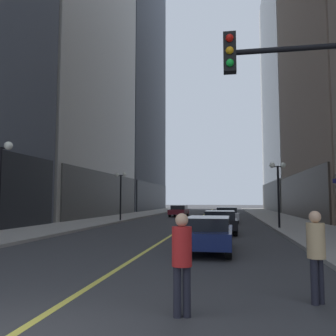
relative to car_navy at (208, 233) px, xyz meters
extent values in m
plane|color=#38383A|center=(-2.37, 25.66, -0.72)|extent=(200.00, 200.00, 0.00)
cube|color=#9E9991|center=(-10.62, 25.66, -0.64)|extent=(4.50, 78.00, 0.15)
cube|color=#9E9991|center=(5.88, 25.66, -0.64)|extent=(4.50, 78.00, 0.15)
cube|color=#E5D64C|center=(-2.37, 25.66, -0.72)|extent=(0.16, 70.00, 0.01)
cube|color=#3A3935|center=(-12.97, 25.16, 1.78)|extent=(0.50, 22.80, 5.00)
cube|color=#4C515B|center=(-18.48, 50.66, 36.84)|extent=(11.22, 26.00, 75.12)
cube|color=black|center=(-12.97, 50.66, 1.78)|extent=(0.50, 24.70, 5.00)
cube|color=#332A23|center=(8.23, 25.16, 1.65)|extent=(0.50, 22.80, 4.75)
cube|color=#A8A399|center=(15.10, 50.66, 20.73)|extent=(13.95, 26.00, 42.90)
cube|color=#3A3935|center=(8.23, 50.66, 1.78)|extent=(0.50, 24.70, 5.00)
cube|color=#141E4C|center=(0.00, 0.07, -0.12)|extent=(1.82, 4.53, 0.55)
cube|color=black|center=(0.00, -0.16, 0.35)|extent=(1.58, 2.55, 0.50)
cylinder|color=black|center=(-0.73, 1.65, -0.40)|extent=(0.23, 0.64, 0.64)
cylinder|color=black|center=(0.78, 1.63, -0.40)|extent=(0.23, 0.64, 0.64)
cylinder|color=black|center=(-0.78, -1.50, -0.40)|extent=(0.23, 0.64, 0.64)
cylinder|color=black|center=(0.73, -1.52, -0.40)|extent=(0.23, 0.64, 0.64)
cube|color=black|center=(0.26, 7.53, -0.12)|extent=(1.97, 4.25, 0.55)
cube|color=black|center=(0.27, 7.32, 0.35)|extent=(1.70, 2.39, 0.50)
cylinder|color=black|center=(-0.59, 8.99, -0.40)|extent=(0.23, 0.64, 0.64)
cylinder|color=black|center=(1.06, 9.02, -0.40)|extent=(0.23, 0.64, 0.64)
cylinder|color=black|center=(-0.53, 6.04, -0.40)|extent=(0.23, 0.64, 0.64)
cylinder|color=black|center=(1.11, 6.08, -0.40)|extent=(0.23, 0.64, 0.64)
cube|color=#B7B7BC|center=(0.58, 17.71, -0.12)|extent=(2.07, 4.70, 0.55)
cube|color=black|center=(0.59, 17.48, 0.35)|extent=(1.75, 2.66, 0.50)
cylinder|color=black|center=(-0.31, 19.29, -0.40)|extent=(0.25, 0.65, 0.64)
cylinder|color=black|center=(1.32, 19.36, -0.40)|extent=(0.25, 0.65, 0.64)
cylinder|color=black|center=(-0.16, 16.06, -0.40)|extent=(0.25, 0.65, 0.64)
cylinder|color=black|center=(1.46, 16.13, -0.40)|extent=(0.25, 0.65, 0.64)
cube|color=maroon|center=(-4.92, 27.72, -0.12)|extent=(1.93, 4.81, 0.55)
cube|color=black|center=(-4.92, 27.96, 0.35)|extent=(1.68, 2.70, 0.50)
cylinder|color=black|center=(-4.12, 26.04, -0.40)|extent=(0.23, 0.64, 0.64)
cylinder|color=black|center=(-5.76, 26.06, -0.40)|extent=(0.23, 0.64, 0.64)
cylinder|color=black|center=(-4.09, 29.39, -0.40)|extent=(0.23, 0.64, 0.64)
cylinder|color=black|center=(-5.72, 29.41, -0.40)|extent=(0.23, 0.64, 0.64)
cylinder|color=black|center=(2.45, -6.27, -0.30)|extent=(0.14, 0.14, 0.85)
cylinder|color=black|center=(2.32, -6.38, -0.30)|extent=(0.14, 0.14, 0.85)
cylinder|color=tan|center=(2.38, -6.32, 0.46)|extent=(0.48, 0.48, 0.67)
sphere|color=tan|center=(2.38, -6.32, 0.91)|extent=(0.23, 0.23, 0.23)
cylinder|color=black|center=(0.03, -7.46, -0.30)|extent=(0.14, 0.14, 0.84)
cylinder|color=black|center=(-0.12, -7.50, -0.30)|extent=(0.14, 0.14, 0.84)
cylinder|color=#B21E1E|center=(-0.04, -7.48, 0.45)|extent=(0.43, 0.43, 0.66)
sphere|color=tan|center=(-0.04, -7.48, 0.89)|extent=(0.23, 0.23, 0.23)
cylinder|color=black|center=(2.43, -5.85, 4.48)|extent=(3.20, 0.12, 0.12)
cube|color=black|center=(0.83, -5.85, 4.48)|extent=(0.28, 0.24, 0.90)
sphere|color=red|center=(0.83, -5.99, 4.76)|extent=(0.17, 0.17, 0.17)
sphere|color=orange|center=(0.83, -5.99, 4.48)|extent=(0.17, 0.17, 0.17)
sphere|color=green|center=(0.83, -5.99, 4.20)|extent=(0.17, 0.17, 0.17)
cylinder|color=black|center=(-8.77, -0.02, 3.43)|extent=(0.80, 0.06, 0.06)
sphere|color=white|center=(-8.42, -0.02, 3.53)|extent=(0.36, 0.36, 0.36)
cylinder|color=black|center=(-8.77, 17.17, 1.38)|extent=(0.14, 0.14, 4.20)
cylinder|color=black|center=(-8.77, 17.17, 3.43)|extent=(0.80, 0.06, 0.06)
sphere|color=white|center=(-9.12, 17.17, 3.53)|extent=(0.36, 0.36, 0.36)
sphere|color=white|center=(-8.42, 17.17, 3.53)|extent=(0.36, 0.36, 0.36)
cylinder|color=black|center=(4.03, 10.63, 1.38)|extent=(0.14, 0.14, 4.20)
cylinder|color=black|center=(4.03, 10.63, 3.43)|extent=(0.80, 0.06, 0.06)
sphere|color=white|center=(3.68, 10.63, 3.53)|extent=(0.36, 0.36, 0.36)
sphere|color=white|center=(4.38, 10.63, 3.53)|extent=(0.36, 0.36, 0.36)
cylinder|color=red|center=(4.53, 2.73, -0.32)|extent=(0.28, 0.28, 0.80)
camera|label=1|loc=(0.74, -13.53, 1.24)|focal=37.81mm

